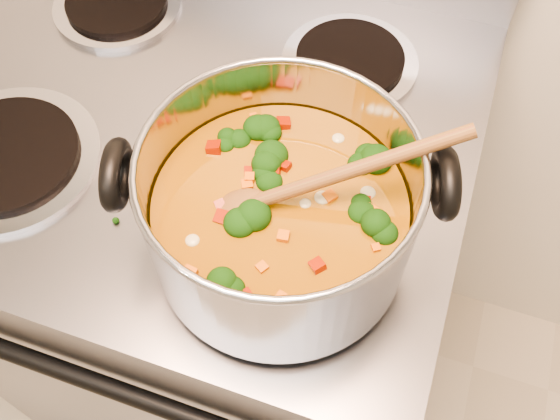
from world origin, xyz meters
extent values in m
cube|color=gray|center=(-0.04, 1.16, 0.46)|extent=(0.77, 0.67, 0.92)
cylinder|color=black|center=(-0.04, 0.81, 0.80)|extent=(0.65, 0.02, 0.02)
cylinder|color=#A5A5AD|center=(-0.22, 1.01, 0.92)|extent=(0.23, 0.23, 0.01)
cylinder|color=black|center=(-0.22, 1.01, 0.93)|extent=(0.18, 0.18, 0.01)
cylinder|color=#A5A5AD|center=(0.15, 1.01, 0.92)|extent=(0.23, 0.23, 0.01)
cylinder|color=black|center=(0.15, 1.01, 0.93)|extent=(0.18, 0.18, 0.01)
cylinder|color=#A5A5AD|center=(-0.22, 1.31, 0.92)|extent=(0.19, 0.19, 0.01)
cylinder|color=black|center=(-0.22, 1.31, 0.93)|extent=(0.15, 0.15, 0.01)
cylinder|color=#A5A5AD|center=(0.15, 1.31, 0.92)|extent=(0.19, 0.19, 0.01)
cylinder|color=black|center=(0.15, 1.31, 0.93)|extent=(0.15, 0.15, 0.01)
cylinder|color=#A2A2A9|center=(0.15, 1.00, 1.01)|extent=(0.28, 0.28, 0.15)
torus|color=#A2A2A9|center=(0.15, 1.00, 1.09)|extent=(0.28, 0.28, 0.01)
cylinder|color=#8A560C|center=(0.15, 1.00, 0.98)|extent=(0.26, 0.26, 0.09)
torus|color=black|center=(0.00, 0.95, 1.07)|extent=(0.04, 0.08, 0.08)
torus|color=black|center=(0.30, 1.04, 1.07)|extent=(0.04, 0.08, 0.08)
ellipsoid|color=black|center=(0.10, 0.97, 1.02)|extent=(0.04, 0.04, 0.03)
ellipsoid|color=black|center=(0.18, 1.09, 1.02)|extent=(0.04, 0.04, 0.03)
ellipsoid|color=black|center=(0.12, 1.11, 1.02)|extent=(0.04, 0.04, 0.03)
ellipsoid|color=black|center=(0.16, 0.98, 1.02)|extent=(0.04, 0.04, 0.03)
ellipsoid|color=black|center=(0.26, 1.01, 1.02)|extent=(0.04, 0.04, 0.03)
ellipsoid|color=black|center=(0.26, 1.02, 1.02)|extent=(0.04, 0.04, 0.03)
ellipsoid|color=black|center=(0.20, 0.92, 1.02)|extent=(0.04, 0.04, 0.03)
ellipsoid|color=black|center=(0.13, 0.99, 1.02)|extent=(0.04, 0.04, 0.03)
ellipsoid|color=black|center=(0.25, 0.94, 1.02)|extent=(0.04, 0.04, 0.03)
ellipsoid|color=#951F05|center=(0.08, 0.91, 1.02)|extent=(0.01, 0.01, 0.01)
ellipsoid|color=#951F05|center=(0.22, 0.92, 1.02)|extent=(0.01, 0.01, 0.01)
ellipsoid|color=#951F05|center=(0.11, 1.02, 1.02)|extent=(0.01, 0.01, 0.01)
ellipsoid|color=#951F05|center=(0.26, 0.97, 1.02)|extent=(0.01, 0.01, 0.01)
ellipsoid|color=#951F05|center=(0.15, 0.91, 1.02)|extent=(0.01, 0.01, 0.01)
ellipsoid|color=#951F05|center=(0.24, 0.93, 1.02)|extent=(0.01, 0.01, 0.01)
ellipsoid|color=#951F05|center=(0.15, 0.98, 1.02)|extent=(0.01, 0.01, 0.01)
ellipsoid|color=#951F05|center=(0.19, 0.90, 1.02)|extent=(0.01, 0.01, 0.01)
ellipsoid|color=#951F05|center=(0.26, 1.04, 1.02)|extent=(0.01, 0.01, 0.01)
ellipsoid|color=#951F05|center=(0.03, 0.99, 1.02)|extent=(0.01, 0.01, 0.01)
ellipsoid|color=#951F05|center=(0.20, 1.00, 1.02)|extent=(0.01, 0.01, 0.01)
ellipsoid|color=#C7580B|center=(0.09, 1.08, 1.02)|extent=(0.01, 0.01, 0.01)
ellipsoid|color=#C7580B|center=(0.18, 1.03, 1.02)|extent=(0.01, 0.01, 0.01)
ellipsoid|color=#C7580B|center=(0.19, 0.95, 1.02)|extent=(0.01, 0.01, 0.01)
ellipsoid|color=#C7580B|center=(0.25, 0.95, 1.02)|extent=(0.01, 0.01, 0.01)
ellipsoid|color=#C7580B|center=(0.09, 0.98, 1.02)|extent=(0.01, 0.01, 0.01)
ellipsoid|color=#C7580B|center=(0.24, 1.03, 1.02)|extent=(0.01, 0.01, 0.01)
ellipsoid|color=#C7580B|center=(0.10, 0.96, 1.02)|extent=(0.01, 0.01, 0.01)
ellipsoid|color=#C7580B|center=(0.26, 0.97, 1.02)|extent=(0.01, 0.01, 0.01)
ellipsoid|color=#C7580B|center=(0.18, 1.07, 1.02)|extent=(0.01, 0.01, 0.01)
ellipsoid|color=#C7580B|center=(0.11, 1.01, 1.02)|extent=(0.01, 0.01, 0.01)
ellipsoid|color=#C7580B|center=(0.16, 0.99, 1.02)|extent=(0.01, 0.01, 0.01)
ellipsoid|color=#C6BA88|center=(0.10, 0.98, 1.02)|extent=(0.02, 0.02, 0.01)
ellipsoid|color=#C6BA88|center=(0.20, 1.03, 1.02)|extent=(0.02, 0.02, 0.01)
ellipsoid|color=#C6BA88|center=(0.20, 1.07, 1.02)|extent=(0.02, 0.02, 0.01)
ellipsoid|color=#C6BA88|center=(0.20, 1.00, 1.02)|extent=(0.02, 0.02, 0.01)
ellipsoid|color=#C6BA88|center=(0.12, 0.89, 1.02)|extent=(0.02, 0.02, 0.01)
ellipsoid|color=brown|center=(0.11, 0.98, 1.02)|extent=(0.08, 0.07, 0.04)
cylinder|color=brown|center=(0.21, 1.03, 1.07)|extent=(0.21, 0.12, 0.10)
ellipsoid|color=black|center=(0.02, 1.11, 0.92)|extent=(0.01, 0.01, 0.01)
ellipsoid|color=black|center=(-0.04, 1.00, 0.92)|extent=(0.01, 0.01, 0.01)
ellipsoid|color=black|center=(0.23, 0.85, 0.92)|extent=(0.01, 0.01, 0.01)
camera|label=1|loc=(0.26, 0.67, 1.55)|focal=40.00mm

